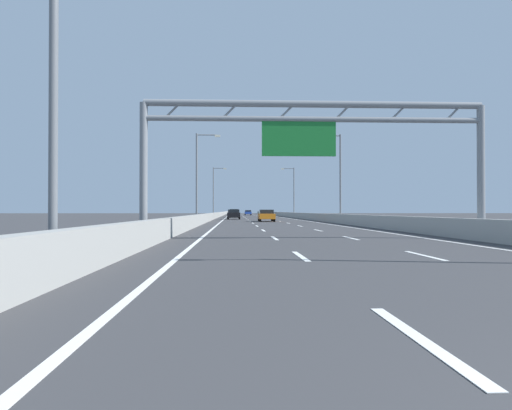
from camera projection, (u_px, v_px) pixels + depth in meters
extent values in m
plane|color=#38383A|center=(252.00, 217.00, 101.48)|extent=(260.00, 260.00, 0.00)
cube|color=white|center=(419.00, 338.00, 5.00)|extent=(0.16, 3.00, 0.01)
cube|color=white|center=(300.00, 256.00, 13.99)|extent=(0.16, 3.00, 0.01)
cube|color=white|center=(275.00, 238.00, 22.98)|extent=(0.16, 3.00, 0.01)
cube|color=white|center=(263.00, 230.00, 31.97)|extent=(0.16, 3.00, 0.01)
cube|color=white|center=(257.00, 226.00, 40.96)|extent=(0.16, 3.00, 0.01)
cube|color=white|center=(253.00, 223.00, 49.95)|extent=(0.16, 3.00, 0.01)
cube|color=white|center=(250.00, 221.00, 58.94)|extent=(0.16, 3.00, 0.01)
cube|color=white|center=(248.00, 220.00, 67.93)|extent=(0.16, 3.00, 0.01)
cube|color=white|center=(247.00, 219.00, 76.92)|extent=(0.16, 3.00, 0.01)
cube|color=white|center=(245.00, 218.00, 85.92)|extent=(0.16, 3.00, 0.01)
cube|color=white|center=(244.00, 217.00, 94.91)|extent=(0.16, 3.00, 0.01)
cube|color=white|center=(243.00, 217.00, 103.90)|extent=(0.16, 3.00, 0.01)
cube|color=white|center=(243.00, 216.00, 112.89)|extent=(0.16, 3.00, 0.01)
cube|color=white|center=(242.00, 216.00, 121.88)|extent=(0.16, 3.00, 0.01)
cube|color=white|center=(242.00, 215.00, 130.87)|extent=(0.16, 3.00, 0.01)
cube|color=white|center=(241.00, 215.00, 139.86)|extent=(0.16, 3.00, 0.01)
cube|color=white|center=(241.00, 215.00, 148.85)|extent=(0.16, 3.00, 0.01)
cube|color=white|center=(240.00, 214.00, 157.84)|extent=(0.16, 3.00, 0.01)
cube|color=white|center=(424.00, 256.00, 14.15)|extent=(0.16, 3.00, 0.01)
cube|color=white|center=(351.00, 238.00, 23.14)|extent=(0.16, 3.00, 0.01)
cube|color=white|center=(318.00, 230.00, 32.13)|extent=(0.16, 3.00, 0.01)
cube|color=white|center=(300.00, 226.00, 41.12)|extent=(0.16, 3.00, 0.01)
cube|color=white|center=(288.00, 223.00, 50.11)|extent=(0.16, 3.00, 0.01)
cube|color=white|center=(280.00, 221.00, 59.10)|extent=(0.16, 3.00, 0.01)
cube|color=white|center=(274.00, 220.00, 68.09)|extent=(0.16, 3.00, 0.01)
cube|color=white|center=(269.00, 219.00, 77.08)|extent=(0.16, 3.00, 0.01)
cube|color=white|center=(266.00, 218.00, 86.07)|extent=(0.16, 3.00, 0.01)
cube|color=white|center=(263.00, 217.00, 95.06)|extent=(0.16, 3.00, 0.01)
cube|color=white|center=(260.00, 217.00, 104.05)|extent=(0.16, 3.00, 0.01)
cube|color=white|center=(258.00, 216.00, 113.05)|extent=(0.16, 3.00, 0.01)
cube|color=white|center=(257.00, 216.00, 122.04)|extent=(0.16, 3.00, 0.01)
cube|color=white|center=(255.00, 215.00, 131.03)|extent=(0.16, 3.00, 0.01)
cube|color=white|center=(254.00, 215.00, 140.02)|extent=(0.16, 3.00, 0.01)
cube|color=white|center=(253.00, 215.00, 149.01)|extent=(0.16, 3.00, 0.01)
cube|color=white|center=(252.00, 214.00, 158.00)|extent=(0.16, 3.00, 0.01)
cube|color=white|center=(226.00, 218.00, 89.26)|extent=(0.16, 176.00, 0.01)
cube|color=white|center=(283.00, 218.00, 89.72)|extent=(0.16, 176.00, 0.01)
cube|color=#9E9E99|center=(220.00, 214.00, 111.17)|extent=(0.45, 220.00, 0.95)
cube|color=#9E9E99|center=(281.00, 214.00, 111.78)|extent=(0.45, 220.00, 0.95)
cylinder|color=gray|center=(144.00, 171.00, 22.14)|extent=(0.36, 0.36, 6.20)
cylinder|color=gray|center=(481.00, 172.00, 22.82)|extent=(0.36, 0.36, 6.20)
cylinder|color=gray|center=(315.00, 104.00, 22.51)|extent=(15.59, 0.32, 0.32)
cylinder|color=gray|center=(315.00, 119.00, 22.51)|extent=(15.59, 0.26, 0.26)
cylinder|color=gray|center=(173.00, 110.00, 22.23)|extent=(0.74, 0.10, 0.74)
cylinder|color=gray|center=(230.00, 111.00, 22.34)|extent=(0.74, 0.10, 0.74)
cylinder|color=gray|center=(287.00, 111.00, 22.45)|extent=(0.74, 0.10, 0.74)
cylinder|color=gray|center=(343.00, 112.00, 22.57)|extent=(0.74, 0.10, 0.74)
cylinder|color=gray|center=(398.00, 112.00, 22.68)|extent=(0.74, 0.10, 0.74)
cylinder|color=gray|center=(453.00, 113.00, 22.80)|extent=(0.74, 0.10, 0.74)
cube|color=#19752D|center=(299.00, 139.00, 22.46)|extent=(3.40, 0.12, 1.60)
cylinder|color=slate|center=(54.00, 56.00, 10.88)|extent=(0.20, 0.20, 9.50)
cylinder|color=slate|center=(197.00, 178.00, 52.02)|extent=(0.20, 0.20, 9.50)
cylinder|color=slate|center=(207.00, 135.00, 52.12)|extent=(2.20, 0.12, 0.12)
cube|color=#F2EAC6|center=(217.00, 136.00, 52.16)|extent=(0.56, 0.28, 0.20)
cylinder|color=slate|center=(340.00, 178.00, 52.69)|extent=(0.20, 0.20, 9.50)
cylinder|color=slate|center=(330.00, 136.00, 52.69)|extent=(2.20, 0.12, 0.12)
cube|color=#F2EAC6|center=(320.00, 137.00, 52.65)|extent=(0.56, 0.28, 0.20)
cylinder|color=slate|center=(213.00, 192.00, 93.16)|extent=(0.20, 0.20, 9.50)
cylinder|color=slate|center=(219.00, 168.00, 93.26)|extent=(2.20, 0.12, 0.12)
cube|color=#F2EAC6|center=(225.00, 169.00, 93.30)|extent=(0.56, 0.28, 0.20)
cylinder|color=slate|center=(294.00, 192.00, 93.83)|extent=(0.20, 0.20, 9.50)
cylinder|color=slate|center=(288.00, 168.00, 93.84)|extent=(2.20, 0.12, 0.12)
cube|color=#F2EAC6|center=(283.00, 169.00, 93.79)|extent=(0.56, 0.28, 0.20)
cube|color=#1E7A38|center=(234.00, 214.00, 88.91)|extent=(1.73, 4.44, 0.71)
cube|color=black|center=(234.00, 211.00, 88.94)|extent=(1.52, 2.00, 0.52)
cylinder|color=black|center=(230.00, 216.00, 90.55)|extent=(0.22, 0.64, 0.64)
cylinder|color=black|center=(238.00, 216.00, 90.61)|extent=(0.22, 0.64, 0.64)
cylinder|color=black|center=(230.00, 216.00, 87.21)|extent=(0.22, 0.64, 0.64)
cylinder|color=black|center=(238.00, 216.00, 87.27)|extent=(0.22, 0.64, 0.64)
cube|color=#2347AD|center=(248.00, 213.00, 136.09)|extent=(1.83, 4.60, 0.63)
cube|color=black|center=(248.00, 211.00, 135.96)|extent=(1.61, 1.97, 0.44)
cylinder|color=black|center=(245.00, 214.00, 137.80)|extent=(0.22, 0.64, 0.64)
cylinder|color=black|center=(251.00, 214.00, 137.87)|extent=(0.22, 0.64, 0.64)
cylinder|color=black|center=(245.00, 214.00, 134.31)|extent=(0.22, 0.64, 0.64)
cylinder|color=black|center=(251.00, 214.00, 134.38)|extent=(0.22, 0.64, 0.64)
cube|color=orange|center=(266.00, 216.00, 57.94)|extent=(1.82, 4.45, 0.61)
cube|color=black|center=(266.00, 212.00, 57.89)|extent=(1.61, 1.99, 0.47)
cylinder|color=black|center=(259.00, 219.00, 59.57)|extent=(0.22, 0.64, 0.64)
cylinder|color=black|center=(272.00, 219.00, 59.64)|extent=(0.22, 0.64, 0.64)
cylinder|color=black|center=(260.00, 219.00, 56.23)|extent=(0.22, 0.64, 0.64)
cylinder|color=black|center=(274.00, 219.00, 56.30)|extent=(0.22, 0.64, 0.64)
cube|color=black|center=(234.00, 215.00, 72.45)|extent=(1.89, 4.35, 0.68)
cube|color=black|center=(234.00, 211.00, 72.32)|extent=(1.67, 1.82, 0.45)
cylinder|color=black|center=(228.00, 217.00, 74.03)|extent=(0.22, 0.64, 0.64)
cylinder|color=black|center=(239.00, 217.00, 74.10)|extent=(0.22, 0.64, 0.64)
cylinder|color=black|center=(228.00, 217.00, 70.78)|extent=(0.22, 0.64, 0.64)
cylinder|color=black|center=(239.00, 217.00, 70.86)|extent=(0.22, 0.64, 0.64)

